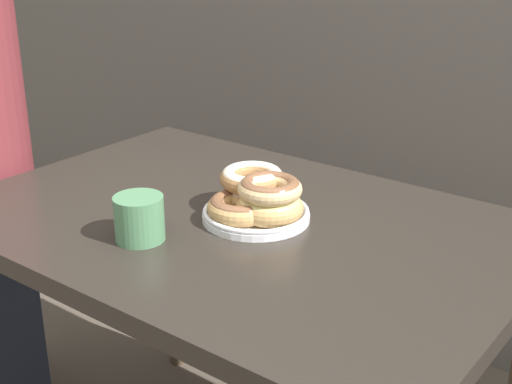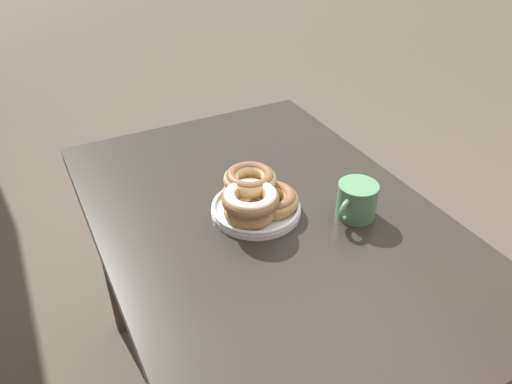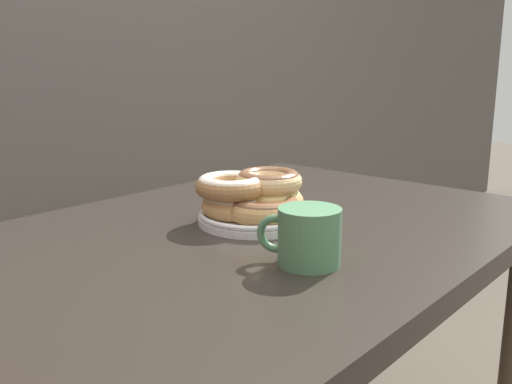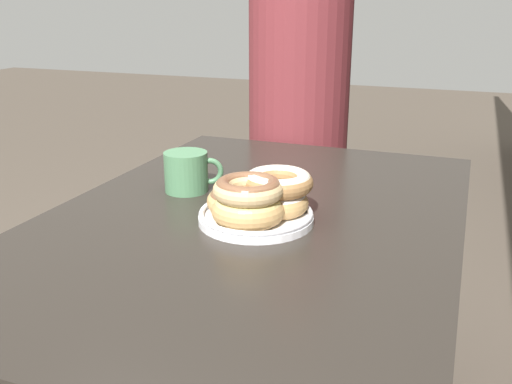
% 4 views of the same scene
% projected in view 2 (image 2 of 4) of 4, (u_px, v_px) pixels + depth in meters
% --- Properties ---
extents(ground_plane, '(14.00, 14.00, 0.00)m').
position_uv_depth(ground_plane, '(315.00, 378.00, 1.69)').
color(ground_plane, '#4C4238').
extents(dining_table, '(1.15, 0.78, 0.75)m').
position_uv_depth(dining_table, '(269.00, 244.00, 1.24)').
color(dining_table, '#28231E').
rests_on(dining_table, ground_plane).
extents(donut_plate, '(0.25, 0.24, 0.10)m').
position_uv_depth(donut_plate, '(255.00, 197.00, 1.19)').
color(donut_plate, white).
rests_on(donut_plate, dining_table).
extents(coffee_mug, '(0.10, 0.13, 0.09)m').
position_uv_depth(coffee_mug, '(357.00, 200.00, 1.18)').
color(coffee_mug, '#4C7F56').
rests_on(coffee_mug, dining_table).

